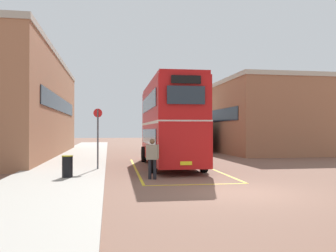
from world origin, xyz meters
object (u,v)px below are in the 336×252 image
at_px(double_decker_bus, 170,122).
at_px(litter_bin, 67,166).
at_px(pedestrian_boarding, 152,156).
at_px(bus_stop_sign, 98,133).
at_px(single_deck_bus, 192,134).

relative_size(double_decker_bus, litter_bin, 11.07).
bearing_deg(pedestrian_boarding, bus_stop_sign, 126.31).
relative_size(double_decker_bus, pedestrian_boarding, 5.80).
distance_m(double_decker_bus, bus_stop_sign, 4.44).
bearing_deg(single_deck_bus, bus_stop_sign, -117.60).
bearing_deg(double_decker_bus, bus_stop_sign, -154.22).
height_order(double_decker_bus, bus_stop_sign, double_decker_bus).
height_order(single_deck_bus, pedestrian_boarding, single_deck_bus).
bearing_deg(double_decker_bus, litter_bin, -135.60).
relative_size(pedestrian_boarding, litter_bin, 1.91).
xyz_separation_m(single_deck_bus, litter_bin, (-9.90, -19.85, -1.05)).
relative_size(double_decker_bus, bus_stop_sign, 3.29).
distance_m(pedestrian_boarding, litter_bin, 3.51).
xyz_separation_m(single_deck_bus, bus_stop_sign, (-8.77, -16.78, 0.29)).
bearing_deg(litter_bin, bus_stop_sign, 69.83).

